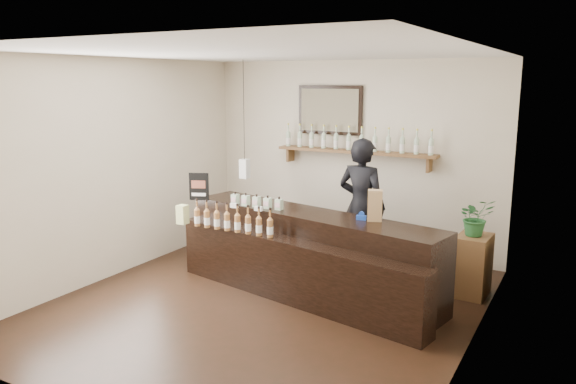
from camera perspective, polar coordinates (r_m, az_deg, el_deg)
The scene contains 10 objects.
ground at distance 6.54m, azimuth -2.36°, elevation -11.32°, with size 5.00×5.00×0.00m, color black.
room_shell at distance 6.09m, azimuth -2.49°, elevation 3.62°, with size 5.00×5.00×5.00m.
back_wall_decor at distance 8.25m, azimuth 5.25°, elevation 5.98°, with size 2.66×0.96×1.69m.
counter at distance 6.76m, azimuth 1.77°, elevation -6.51°, with size 3.48×1.58×1.12m.
promo_sign at distance 7.47m, azimuth -9.03°, elevation 0.54°, with size 0.25×0.12×0.36m.
paper_bag at distance 6.37m, azimuth 8.82°, elevation -1.36°, with size 0.19×0.17×0.35m.
tape_dispenser at distance 6.42m, azimuth 7.47°, elevation -2.50°, with size 0.12×0.06×0.10m.
side_cabinet at distance 7.04m, azimuth 18.24°, elevation -7.08°, with size 0.39×0.52×0.73m.
potted_plant at distance 6.89m, azimuth 18.54°, elevation -2.43°, with size 0.40×0.35×0.44m, color #255D2C.
shopkeeper at distance 7.35m, azimuth 7.51°, elevation -0.58°, with size 0.74×0.49×2.03m, color black.
Camera 1 is at (3.15, -5.16, 2.52)m, focal length 35.00 mm.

